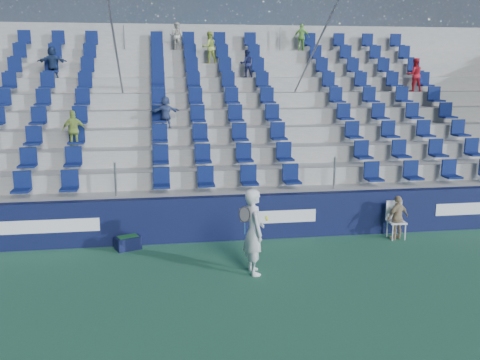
# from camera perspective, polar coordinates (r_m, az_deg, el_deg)

# --- Properties ---
(ground) EXTENTS (70.00, 70.00, 0.00)m
(ground) POSITION_cam_1_polar(r_m,az_deg,el_deg) (11.58, 1.14, -11.12)
(ground) COLOR #2B6547
(ground) RESTS_ON ground
(sponsor_wall) EXTENTS (24.00, 0.32, 1.20)m
(sponsor_wall) POSITION_cam_1_polar(r_m,az_deg,el_deg) (14.33, -0.99, -4.05)
(sponsor_wall) COLOR #0F153A
(sponsor_wall) RESTS_ON ground
(grandstand) EXTENTS (24.00, 8.17, 6.63)m
(grandstand) POSITION_cam_1_polar(r_m,az_deg,el_deg) (18.99, -3.11, 4.58)
(grandstand) COLOR #A9A9A4
(grandstand) RESTS_ON ground
(tennis_player) EXTENTS (0.69, 0.75, 1.95)m
(tennis_player) POSITION_cam_1_polar(r_m,az_deg,el_deg) (11.89, 1.49, -5.51)
(tennis_player) COLOR silver
(tennis_player) RESTS_ON ground
(line_judge_chair) EXTENTS (0.47, 0.48, 1.01)m
(line_judge_chair) POSITION_cam_1_polar(r_m,az_deg,el_deg) (15.11, 16.21, -3.80)
(line_judge_chair) COLOR white
(line_judge_chair) RESTS_ON ground
(line_judge) EXTENTS (0.76, 0.51, 1.20)m
(line_judge) POSITION_cam_1_polar(r_m,az_deg,el_deg) (14.96, 16.47, -3.86)
(line_judge) COLOR tan
(line_judge) RESTS_ON ground
(ball_bin) EXTENTS (0.72, 0.60, 0.35)m
(ball_bin) POSITION_cam_1_polar(r_m,az_deg,el_deg) (13.98, -11.87, -6.49)
(ball_bin) COLOR #0F1438
(ball_bin) RESTS_ON ground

